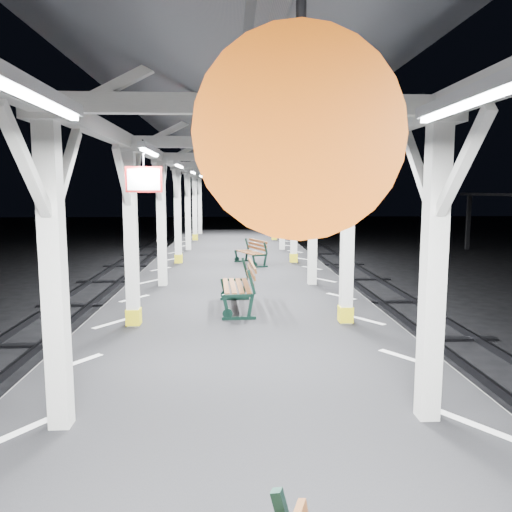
{
  "coord_description": "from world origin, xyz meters",
  "views": [
    {
      "loc": [
        -0.16,
        -7.18,
        3.52
      ],
      "look_at": [
        0.33,
        2.81,
        2.2
      ],
      "focal_mm": 35.0,
      "sensor_mm": 36.0,
      "label": 1
    }
  ],
  "objects": [
    {
      "name": "hazard_stripes_left",
      "position": [
        -2.45,
        0.0,
        1.0
      ],
      "size": [
        1.0,
        48.0,
        0.01
      ],
      "primitive_type": "cube",
      "color": "silver",
      "rests_on": "platform"
    },
    {
      "name": "platform",
      "position": [
        0.0,
        0.0,
        0.5
      ],
      "size": [
        6.0,
        50.0,
        1.0
      ],
      "primitive_type": "cube",
      "color": "black",
      "rests_on": "ground"
    },
    {
      "name": "ground",
      "position": [
        0.0,
        0.0,
        0.0
      ],
      "size": [
        120.0,
        120.0,
        0.0
      ],
      "primitive_type": "plane",
      "color": "black",
      "rests_on": "ground"
    },
    {
      "name": "bench_mid",
      "position": [
        0.04,
        3.24,
        1.54
      ],
      "size": [
        0.77,
        1.88,
        1.01
      ],
      "rotation": [
        0.0,
        0.0,
        0.04
      ],
      "color": "black",
      "rests_on": "platform"
    },
    {
      "name": "hazard_stripes_right",
      "position": [
        2.45,
        0.0,
        1.0
      ],
      "size": [
        1.0,
        48.0,
        0.01
      ],
      "primitive_type": "cube",
      "color": "silver",
      "rests_on": "platform"
    },
    {
      "name": "canopy",
      "position": [
        0.0,
        -0.02,
        4.56
      ],
      "size": [
        5.4,
        49.0,
        4.65
      ],
      "color": "silver",
      "rests_on": "platform"
    },
    {
      "name": "bench_far",
      "position": [
        0.56,
        9.7,
        1.45
      ],
      "size": [
        1.11,
        1.66,
        0.84
      ],
      "rotation": [
        0.0,
        0.0,
        0.39
      ],
      "color": "black",
      "rests_on": "platform"
    }
  ]
}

